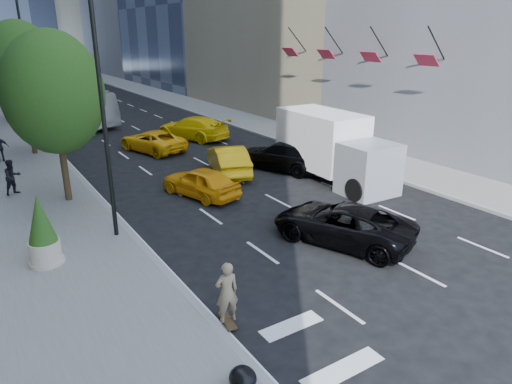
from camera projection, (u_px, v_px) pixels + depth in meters
ground at (316, 236)px, 17.53m from camera, size 160.00×160.00×0.00m
sidewalk_right at (202, 108)px, 46.39m from camera, size 4.00×120.00×0.15m
lamp_near at (105, 82)px, 15.54m from camera, size 2.13×0.22×10.00m
lamp_far at (29, 57)px, 29.81m from camera, size 2.13×0.22×10.00m
tree_near at (54, 93)px, 19.33m from camera, size 4.20×4.20×7.46m
tree_mid at (21, 69)px, 27.15m from camera, size 4.50×4.50×7.99m
tree_far at (2, 67)px, 37.69m from camera, size 3.90×3.90×6.92m
traffic_signal at (4, 66)px, 44.57m from camera, size 2.48×0.53×5.20m
facade_flags at (349, 52)px, 28.81m from camera, size 1.85×13.30×2.05m
skateboarder at (227, 296)px, 12.01m from camera, size 0.69×0.51×1.73m
black_sedan_lincoln at (342, 223)px, 16.87m from camera, size 4.27×5.79×1.46m
black_sedan_mercedes at (283, 155)px, 25.74m from camera, size 4.15×6.05×1.63m
taxi_a at (201, 182)px, 21.58m from camera, size 2.80×4.48×1.42m
taxi_b at (228, 160)px, 25.01m from camera, size 3.07×5.06×1.57m
taxi_c at (152, 141)px, 29.70m from camera, size 3.62×5.40×1.38m
taxi_d at (193, 128)px, 33.04m from camera, size 4.40×6.09×1.64m
city_bus at (62, 106)px, 37.97m from camera, size 6.85×11.47×3.16m
box_truck at (333, 147)px, 23.70m from camera, size 2.90×7.31×3.45m
pedestrian_a at (12, 177)px, 21.37m from camera, size 1.01×0.93×1.68m
planter_shrub at (42, 232)px, 14.83m from camera, size 1.00×1.00×2.40m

